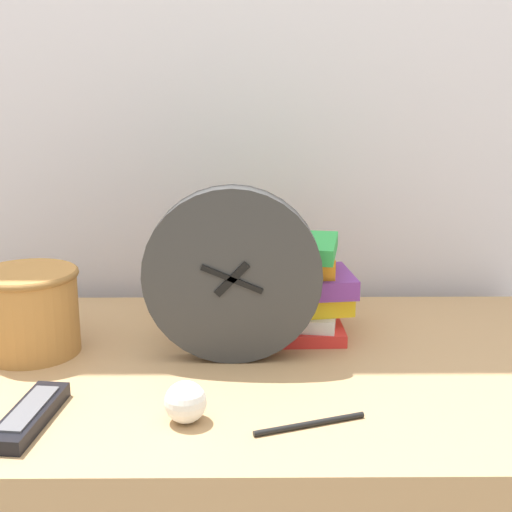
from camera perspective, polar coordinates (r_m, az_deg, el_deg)
wall_back at (r=1.46m, az=-2.87°, el=15.50°), size 6.00×0.04×2.40m
desk_clock at (r=1.12m, az=-1.91°, el=-1.58°), size 0.28×0.05×0.28m
book_stack at (r=1.25m, az=1.87°, el=-2.28°), size 0.28×0.21×0.17m
basket at (r=1.22m, az=-17.68°, el=-4.04°), size 0.17×0.17×0.14m
tv_remote at (r=1.01m, az=-17.64°, el=-12.05°), size 0.07×0.18×0.02m
crumpled_paper_ball at (r=0.97m, az=-5.66°, el=-11.55°), size 0.06×0.06×0.06m
pen at (r=0.96m, az=4.33°, el=-13.25°), size 0.15×0.06×0.01m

